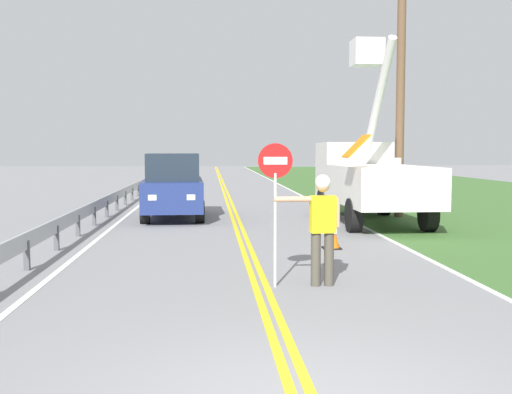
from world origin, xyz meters
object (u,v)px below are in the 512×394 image
(oncoming_suv_nearest, at_px, (173,186))
(stop_sign_paddle, at_px, (275,182))
(utility_pole_near, at_px, (401,88))
(traffic_cone_mid, at_px, (322,219))
(traffic_cone_lead, at_px, (332,234))
(utility_bucket_truck, at_px, (368,176))
(flagger_worker, at_px, (322,222))

(oncoming_suv_nearest, bearing_deg, stop_sign_paddle, -77.97)
(utility_pole_near, distance_m, traffic_cone_mid, 6.06)
(utility_pole_near, bearing_deg, traffic_cone_lead, -118.37)
(stop_sign_paddle, distance_m, utility_bucket_truck, 9.91)
(traffic_cone_mid, bearing_deg, traffic_cone_lead, -95.90)
(flagger_worker, xyz_separation_m, traffic_cone_lead, (0.91, 3.80, -0.71))
(stop_sign_paddle, bearing_deg, traffic_cone_mid, 73.87)
(flagger_worker, bearing_deg, stop_sign_paddle, -178.14)
(utility_bucket_truck, distance_m, traffic_cone_mid, 3.08)
(oncoming_suv_nearest, relative_size, utility_pole_near, 0.58)
(stop_sign_paddle, xyz_separation_m, traffic_cone_lead, (1.68, 3.83, -1.37))
(flagger_worker, height_order, traffic_cone_mid, flagger_worker)
(traffic_cone_mid, bearing_deg, stop_sign_paddle, -106.13)
(utility_bucket_truck, bearing_deg, stop_sign_paddle, -112.72)
(utility_bucket_truck, relative_size, traffic_cone_mid, 9.75)
(oncoming_suv_nearest, distance_m, traffic_cone_mid, 5.54)
(utility_bucket_truck, xyz_separation_m, traffic_cone_lead, (-2.14, -5.31, -1.08))
(utility_bucket_truck, bearing_deg, traffic_cone_lead, -112.00)
(traffic_cone_lead, bearing_deg, utility_bucket_truck, 68.00)
(oncoming_suv_nearest, distance_m, traffic_cone_lead, 7.70)
(utility_bucket_truck, bearing_deg, utility_pole_near, 40.78)
(flagger_worker, bearing_deg, traffic_cone_mid, 79.87)
(flagger_worker, relative_size, utility_bucket_truck, 0.27)
(utility_pole_near, bearing_deg, flagger_worker, -113.21)
(utility_bucket_truck, height_order, traffic_cone_mid, utility_bucket_truck)
(utility_pole_near, bearing_deg, stop_sign_paddle, -116.67)
(flagger_worker, xyz_separation_m, utility_pole_near, (4.40, 10.27, 3.18))
(flagger_worker, xyz_separation_m, stop_sign_paddle, (-0.77, -0.02, 0.66))
(flagger_worker, bearing_deg, utility_bucket_truck, 71.46)
(utility_pole_near, bearing_deg, utility_bucket_truck, -139.22)
(utility_bucket_truck, xyz_separation_m, oncoming_suv_nearest, (-6.05, 1.29, -0.36))
(flagger_worker, height_order, stop_sign_paddle, stop_sign_paddle)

